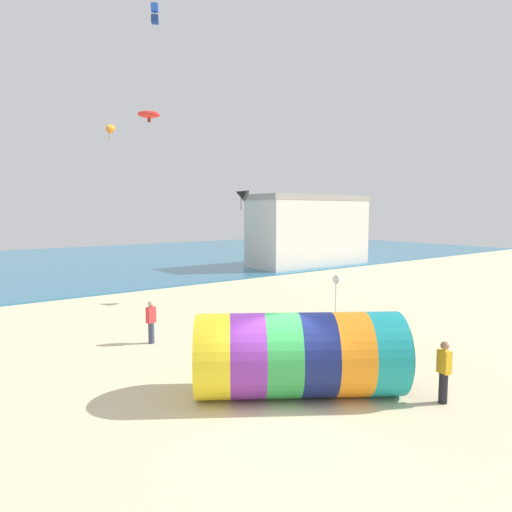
% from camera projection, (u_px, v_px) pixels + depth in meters
% --- Properties ---
extents(ground_plane, '(120.00, 120.00, 0.00)m').
position_uv_depth(ground_plane, '(286.00, 418.00, 11.77)').
color(ground_plane, beige).
extents(sea, '(120.00, 40.00, 0.10)m').
position_uv_depth(sea, '(8.00, 267.00, 43.35)').
color(sea, teal).
rests_on(sea, ground).
extents(giant_inflatable_tube, '(6.20, 5.31, 2.41)m').
position_uv_depth(giant_inflatable_tube, '(299.00, 355.00, 13.09)').
color(giant_inflatable_tube, yellow).
rests_on(giant_inflatable_tube, ground).
extents(kite_handler, '(0.31, 0.41, 1.75)m').
position_uv_depth(kite_handler, '(444.00, 371.00, 12.58)').
color(kite_handler, black).
rests_on(kite_handler, ground).
extents(kite_black_delta, '(1.09, 1.14, 1.40)m').
position_uv_depth(kite_black_delta, '(241.00, 194.00, 26.69)').
color(kite_black_delta, black).
extents(kite_blue_box, '(0.42, 0.42, 0.87)m').
position_uv_depth(kite_blue_box, '(155.00, 14.00, 19.98)').
color(kite_blue_box, blue).
extents(kite_orange_delta, '(0.80, 0.81, 1.03)m').
position_uv_depth(kite_orange_delta, '(109.00, 127.00, 25.83)').
color(kite_orange_delta, orange).
extents(kite_red_parafoil, '(1.00, 0.77, 0.51)m').
position_uv_depth(kite_red_parafoil, '(149.00, 114.00, 18.74)').
color(kite_red_parafoil, red).
extents(bystander_near_water, '(0.40, 0.31, 1.73)m').
position_uv_depth(bystander_near_water, '(151.00, 322.00, 18.32)').
color(bystander_near_water, '#383D56').
rests_on(bystander_near_water, ground).
extents(promenade_building, '(12.40, 4.70, 6.84)m').
position_uv_depth(promenade_building, '(309.00, 231.00, 44.01)').
color(promenade_building, silver).
rests_on(promenade_building, ground).
extents(beach_flag, '(0.47, 0.36, 2.88)m').
position_uv_depth(beach_flag, '(339.00, 283.00, 17.58)').
color(beach_flag, silver).
rests_on(beach_flag, ground).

